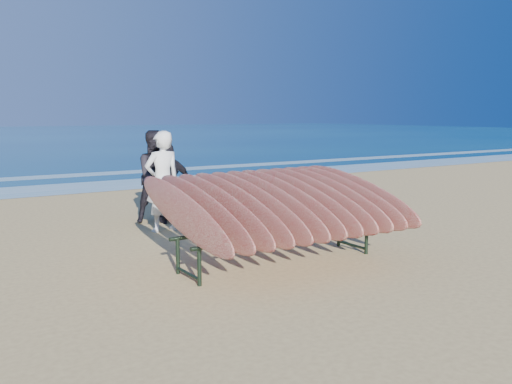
% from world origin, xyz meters
% --- Properties ---
extents(ground, '(120.00, 120.00, 0.00)m').
position_xyz_m(ground, '(0.00, 0.00, 0.00)').
color(ground, tan).
rests_on(ground, ground).
extents(foam_near, '(160.00, 160.00, 0.00)m').
position_xyz_m(foam_near, '(0.00, 10.00, 0.01)').
color(foam_near, white).
rests_on(foam_near, ground).
extents(foam_far, '(160.00, 160.00, 0.00)m').
position_xyz_m(foam_far, '(0.00, 13.50, 0.01)').
color(foam_far, white).
rests_on(foam_far, ground).
extents(surfboard_rack, '(3.21, 2.83, 1.47)m').
position_xyz_m(surfboard_rack, '(-0.17, -0.09, 0.91)').
color(surfboard_rack, black).
rests_on(surfboard_rack, ground).
extents(person_white, '(0.71, 0.49, 1.90)m').
position_xyz_m(person_white, '(-0.74, 2.92, 0.95)').
color(person_white, silver).
rests_on(person_white, ground).
extents(person_dark_a, '(0.93, 0.74, 1.88)m').
position_xyz_m(person_dark_a, '(-0.47, 3.84, 0.94)').
color(person_dark_a, black).
rests_on(person_dark_a, ground).
extents(person_dark_b, '(0.97, 0.45, 1.62)m').
position_xyz_m(person_dark_b, '(-0.30, 3.59, 0.81)').
color(person_dark_b, black).
rests_on(person_dark_b, ground).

